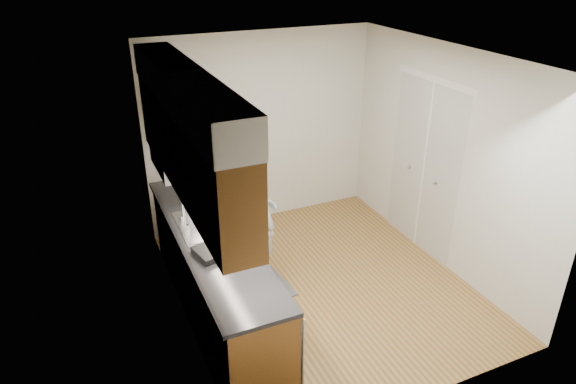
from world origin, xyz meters
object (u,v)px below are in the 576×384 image
(steel_can, at_px, (195,197))
(soap_bottle_c, at_px, (191,191))
(soap_bottle_a, at_px, (189,196))
(soap_bottle_b, at_px, (191,194))
(soda_can, at_px, (216,195))
(dish_rack, at_px, (216,250))
(person, at_px, (259,208))

(steel_can, bearing_deg, soap_bottle_c, 95.72)
(soap_bottle_a, xyz_separation_m, soap_bottle_b, (0.05, 0.15, -0.06))
(soap_bottle_a, height_order, soap_bottle_b, soap_bottle_a)
(soda_can, xyz_separation_m, steel_can, (-0.21, 0.06, -0.00))
(soap_bottle_b, distance_m, steel_can, 0.05)
(soap_bottle_c, height_order, dish_rack, soap_bottle_c)
(person, height_order, soap_bottle_a, person)
(person, distance_m, soap_bottle_b, 0.75)
(soap_bottle_b, bearing_deg, steel_can, -35.56)
(soap_bottle_b, distance_m, soda_can, 0.26)
(soap_bottle_c, distance_m, steel_can, 0.11)
(soap_bottle_a, xyz_separation_m, steel_can, (0.09, 0.13, -0.09))
(person, relative_size, soap_bottle_a, 6.18)
(steel_can, bearing_deg, soda_can, -14.78)
(soap_bottle_c, xyz_separation_m, soda_can, (0.22, -0.16, -0.01))
(soap_bottle_a, distance_m, soda_can, 0.32)
(soda_can, distance_m, dish_rack, 1.04)
(person, xyz_separation_m, soap_bottle_a, (-0.65, 0.27, 0.15))
(soda_can, height_order, steel_can, soda_can)
(soda_can, bearing_deg, soap_bottle_b, 161.69)
(soap_bottle_a, xyz_separation_m, soda_can, (0.30, 0.07, -0.08))
(soap_bottle_a, bearing_deg, soda_can, 13.11)
(soap_bottle_a, bearing_deg, person, -22.81)
(soap_bottle_a, xyz_separation_m, dish_rack, (-0.00, -0.92, -0.12))
(soap_bottle_b, relative_size, soap_bottle_c, 1.12)
(steel_can, height_order, dish_rack, steel_can)
(soap_bottle_b, bearing_deg, dish_rack, -92.78)
(person, xyz_separation_m, soap_bottle_b, (-0.60, 0.43, 0.09))
(soap_bottle_c, relative_size, soda_can, 1.21)
(soap_bottle_c, bearing_deg, soda_can, -36.36)
(soap_bottle_b, xyz_separation_m, soda_can, (0.25, -0.08, -0.02))
(person, distance_m, soap_bottle_c, 0.77)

